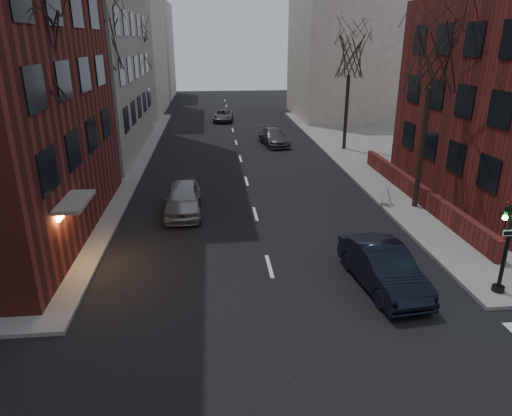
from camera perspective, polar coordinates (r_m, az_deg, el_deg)
The scene contains 17 objects.
low_wall_right at distance 27.45m, azimuth 19.42°, elevation 2.00°, with size 0.35×16.00×1.00m, color maroon.
building_distant_la at distance 60.94m, azimuth -18.89°, elevation 19.59°, with size 14.00×16.00×18.00m, color beige.
building_distant_ra at distance 57.22m, azimuth 12.57°, elevation 19.17°, with size 14.00×14.00×16.00m, color beige.
building_distant_lb at distance 77.35m, azimuth -14.41°, elevation 18.48°, with size 10.00×12.00×14.00m, color beige.
traffic_signal at distance 18.26m, azimuth 28.69°, elevation -4.32°, with size 0.76×0.44×4.00m.
tree_left_a at distance 19.72m, azimuth -26.55°, elevation 17.53°, with size 4.18×4.18×10.26m.
tree_left_b at distance 31.28m, azimuth -18.97°, elevation 19.64°, with size 4.40×4.40×10.80m.
tree_left_c at distance 45.07m, azimuth -14.87°, elevation 18.82°, with size 3.96×3.96×9.72m.
tree_right_a at distance 25.11m, azimuth 21.34°, elevation 17.40°, with size 3.96×3.96×9.72m.
tree_right_b at distance 38.21m, azimuth 11.69°, elevation 18.23°, with size 3.74×3.74×9.18m.
streetlamp_near at distance 27.62m, azimuth -18.40°, elevation 9.93°, with size 0.36×0.36×6.28m.
streetlamp_far at distance 47.18m, azimuth -13.34°, elevation 14.35°, with size 0.36×0.36×6.28m.
parked_sedan at distance 17.72m, azimuth 15.59°, elevation -7.12°, with size 1.70×4.87×1.61m, color black.
car_lane_silver at distance 24.46m, azimuth -9.14°, elevation 1.17°, with size 1.94×4.83×1.64m, color gray.
car_lane_gray at distance 40.43m, azimuth 2.27°, elevation 8.87°, with size 1.98×4.86×1.41m, color #47464C.
car_lane_far at distance 52.70m, azimuth -4.13°, elevation 11.46°, with size 2.11×4.58×1.27m, color #444449.
sandwich_board at distance 26.25m, azimuth 15.87°, elevation 1.57°, with size 0.44×0.62×0.99m, color white.
Camera 1 is at (-2.18, -4.57, 8.76)m, focal length 32.00 mm.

